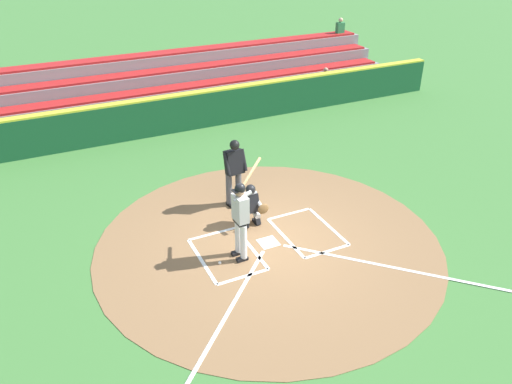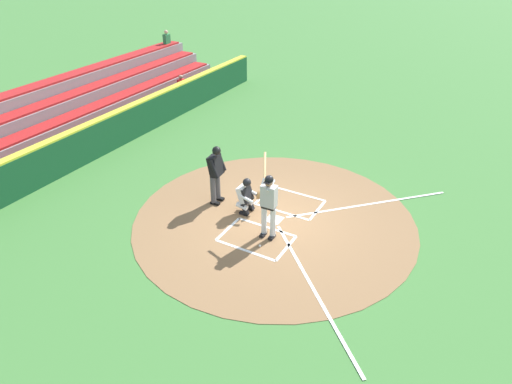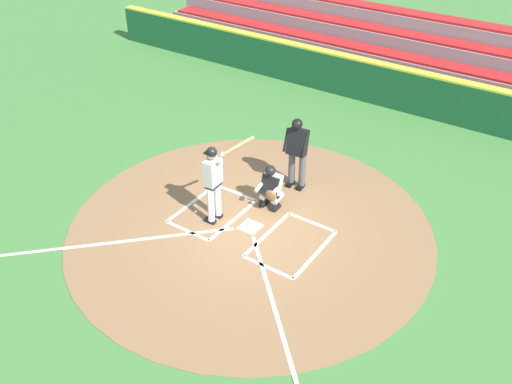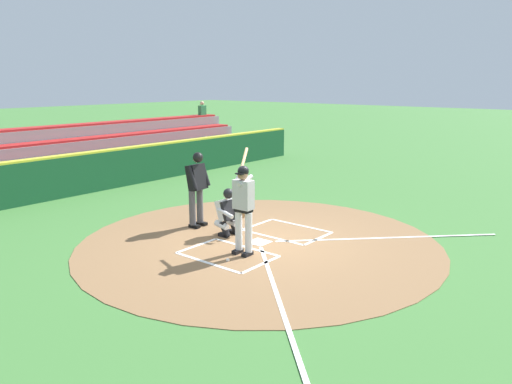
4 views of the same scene
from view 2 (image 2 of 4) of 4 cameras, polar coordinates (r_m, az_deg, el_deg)
name	(u,v)px [view 2 (image 2 of 4)]	position (r m, az deg, el deg)	size (l,w,h in m)	color
ground_plane	(274,220)	(13.28, 2.25, -3.41)	(120.00, 120.00, 0.00)	#427A38
dirt_circle	(274,219)	(13.28, 2.25, -3.39)	(8.00, 8.00, 0.01)	olive
home_plate_and_chalk	(302,228)	(12.97, 5.71, -4.41)	(7.93, 4.91, 0.01)	white
batter	(269,202)	(12.01, 1.55, -1.19)	(0.91, 0.74, 2.13)	white
catcher	(247,195)	(13.30, -1.15, -0.35)	(0.59, 0.60, 1.13)	black
plate_umpire	(216,171)	(13.58, -4.97, 2.61)	(0.60, 0.45, 1.86)	#4C4C51
baseball	(260,246)	(12.20, 0.48, -6.66)	(0.07, 0.07, 0.07)	white
backstop_wall	(83,145)	(17.25, -20.52, 5.45)	(22.00, 0.36, 1.31)	#19512D
bleacher_stand	(31,129)	(19.27, -25.96, 7.03)	(20.00, 3.40, 2.55)	gray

